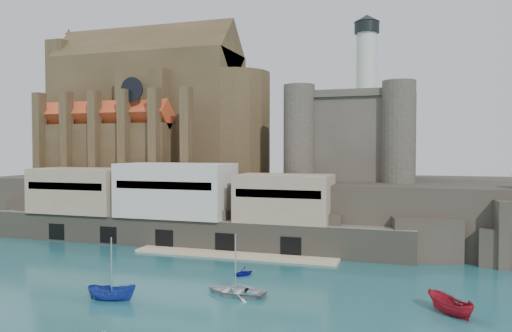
{
  "coord_description": "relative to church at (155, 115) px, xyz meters",
  "views": [
    {
      "loc": [
        26.94,
        -48.5,
        15.37
      ],
      "look_at": [
        0.76,
        32.0,
        12.42
      ],
      "focal_mm": 35.0,
      "sensor_mm": 36.0,
      "label": 1
    }
  ],
  "objects": [
    {
      "name": "ground",
      "position": [
        24.13,
        -41.85,
        -22.13
      ],
      "size": [
        300.0,
        300.0,
        0.0
      ],
      "primitive_type": "plane",
      "color": "#1A5056",
      "rests_on": "ground"
    },
    {
      "name": "promontory",
      "position": [
        23.94,
        -2.48,
        -17.2
      ],
      "size": [
        100.0,
        36.0,
        10.0
      ],
      "color": "#2A2520",
      "rests_on": "ground"
    },
    {
      "name": "quay",
      "position": [
        13.94,
        -18.78,
        -16.06
      ],
      "size": [
        70.0,
        12.0,
        13.05
      ],
      "color": "#6F6959",
      "rests_on": "ground"
    },
    {
      "name": "church",
      "position": [
        0.0,
        0.0,
        0.0
      ],
      "size": [
        47.0,
        25.93,
        30.51
      ],
      "color": "#463721",
      "rests_on": "promontory"
    },
    {
      "name": "castle_keep",
      "position": [
        40.21,
        -0.78,
        -3.81
      ],
      "size": [
        21.2,
        21.2,
        29.3
      ],
      "color": "#453F36",
      "rests_on": "promontory"
    },
    {
      "name": "boat_2",
      "position": [
        21.66,
        -47.27,
        -22.13
      ],
      "size": [
        2.3,
        2.26,
        5.12
      ],
      "primitive_type": "imported",
      "rotation": [
        0.0,
        0.0,
        1.76
      ],
      "color": "#20379B",
      "rests_on": "ground"
    },
    {
      "name": "boat_5",
      "position": [
        54.01,
        -41.19,
        -22.13
      ],
      "size": [
        2.88,
        2.88,
        5.35
      ],
      "primitive_type": "imported",
      "rotation": [
        0.0,
        0.0,
        3.86
      ],
      "color": "#A61626",
      "rests_on": "ground"
    },
    {
      "name": "boat_6",
      "position": [
        32.92,
        -41.52,
        -22.13
      ],
      "size": [
        1.8,
        4.81,
        6.58
      ],
      "primitive_type": "imported",
      "rotation": [
        0.0,
        0.0,
        4.62
      ],
      "color": "silver",
      "rests_on": "ground"
    },
    {
      "name": "boat_7",
      "position": [
        31.07,
        -33.86,
        -22.13
      ],
      "size": [
        2.68,
        2.48,
        2.66
      ],
      "primitive_type": "imported",
      "rotation": [
        0.0,
        0.0,
        5.66
      ],
      "color": "#101090",
      "rests_on": "ground"
    }
  ]
}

